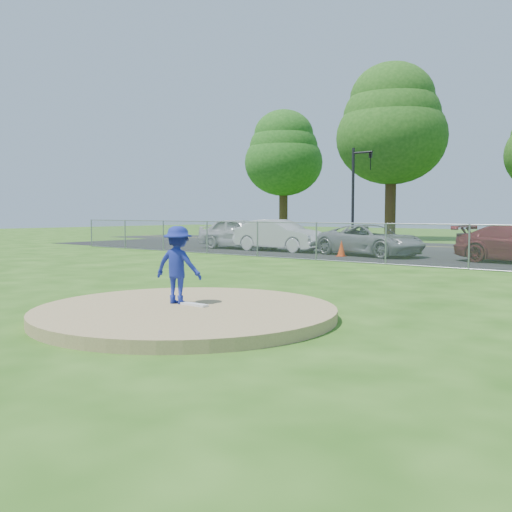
{
  "coord_description": "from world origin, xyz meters",
  "views": [
    {
      "loc": [
        7.34,
        -7.08,
        1.88
      ],
      "look_at": [
        0.0,
        2.0,
        1.0
      ],
      "focal_mm": 40.0,
      "sensor_mm": 36.0,
      "label": 1
    }
  ],
  "objects_px": {
    "tree_far_left": "(284,153)",
    "tree_left": "(392,124)",
    "traffic_signal_left": "(357,187)",
    "parked_car_gray": "(371,240)",
    "traffic_cone": "(341,248)",
    "parked_car_white": "(279,235)",
    "pitcher": "(178,265)",
    "parked_car_silver": "(241,233)"
  },
  "relations": [
    {
      "from": "tree_left",
      "to": "parked_car_gray",
      "type": "relative_size",
      "value": 2.55
    },
    {
      "from": "tree_far_left",
      "to": "parked_car_white",
      "type": "relative_size",
      "value": 2.28
    },
    {
      "from": "parked_car_white",
      "to": "tree_far_left",
      "type": "bearing_deg",
      "value": 34.82
    },
    {
      "from": "traffic_signal_left",
      "to": "parked_car_white",
      "type": "height_order",
      "value": "traffic_signal_left"
    },
    {
      "from": "tree_far_left",
      "to": "traffic_cone",
      "type": "relative_size",
      "value": 15.23
    },
    {
      "from": "parked_car_silver",
      "to": "traffic_cone",
      "type": "bearing_deg",
      "value": -103.8
    },
    {
      "from": "parked_car_silver",
      "to": "parked_car_gray",
      "type": "relative_size",
      "value": 0.97
    },
    {
      "from": "pitcher",
      "to": "parked_car_silver",
      "type": "distance_m",
      "value": 19.36
    },
    {
      "from": "parked_car_white",
      "to": "pitcher",
      "type": "bearing_deg",
      "value": -150.32
    },
    {
      "from": "traffic_signal_left",
      "to": "parked_car_gray",
      "type": "xyz_separation_m",
      "value": [
        4.3,
        -6.44,
        -2.67
      ]
    },
    {
      "from": "tree_left",
      "to": "parked_car_silver",
      "type": "xyz_separation_m",
      "value": [
        -1.06,
        -15.34,
        -7.42
      ]
    },
    {
      "from": "tree_left",
      "to": "pitcher",
      "type": "distance_m",
      "value": 33.38
    },
    {
      "from": "parked_car_silver",
      "to": "parked_car_white",
      "type": "xyz_separation_m",
      "value": [
        2.62,
        -0.14,
        -0.04
      ]
    },
    {
      "from": "traffic_cone",
      "to": "parked_car_gray",
      "type": "distance_m",
      "value": 1.45
    },
    {
      "from": "pitcher",
      "to": "parked_car_gray",
      "type": "height_order",
      "value": "pitcher"
    },
    {
      "from": "traffic_cone",
      "to": "parked_car_white",
      "type": "distance_m",
      "value": 4.38
    },
    {
      "from": "traffic_signal_left",
      "to": "parked_car_white",
      "type": "bearing_deg",
      "value": -96.01
    },
    {
      "from": "pitcher",
      "to": "tree_far_left",
      "type": "bearing_deg",
      "value": -72.28
    },
    {
      "from": "tree_far_left",
      "to": "tree_left",
      "type": "relative_size",
      "value": 0.86
    },
    {
      "from": "tree_left",
      "to": "parked_car_silver",
      "type": "bearing_deg",
      "value": -93.97
    },
    {
      "from": "traffic_cone",
      "to": "parked_car_silver",
      "type": "relative_size",
      "value": 0.15
    },
    {
      "from": "tree_far_left",
      "to": "traffic_cone",
      "type": "xyz_separation_m",
      "value": [
        16.76,
        -18.63,
        -6.7
      ]
    },
    {
      "from": "tree_left",
      "to": "parked_car_silver",
      "type": "relative_size",
      "value": 2.63
    },
    {
      "from": "parked_car_white",
      "to": "parked_car_gray",
      "type": "height_order",
      "value": "parked_car_white"
    },
    {
      "from": "tree_far_left",
      "to": "traffic_cone",
      "type": "height_order",
      "value": "tree_far_left"
    },
    {
      "from": "traffic_signal_left",
      "to": "traffic_cone",
      "type": "xyz_separation_m",
      "value": [
        3.52,
        -7.63,
        -3.0
      ]
    },
    {
      "from": "parked_car_white",
      "to": "parked_car_gray",
      "type": "relative_size",
      "value": 0.96
    },
    {
      "from": "pitcher",
      "to": "parked_car_silver",
      "type": "bearing_deg",
      "value": -68.61
    },
    {
      "from": "traffic_cone",
      "to": "pitcher",
      "type": "bearing_deg",
      "value": -71.18
    },
    {
      "from": "tree_left",
      "to": "traffic_cone",
      "type": "height_order",
      "value": "tree_left"
    },
    {
      "from": "tree_left",
      "to": "parked_car_white",
      "type": "xyz_separation_m",
      "value": [
        1.55,
        -15.48,
        -7.45
      ]
    },
    {
      "from": "tree_far_left",
      "to": "tree_left",
      "type": "height_order",
      "value": "tree_left"
    },
    {
      "from": "pitcher",
      "to": "traffic_cone",
      "type": "relative_size",
      "value": 2.04
    },
    {
      "from": "pitcher",
      "to": "parked_car_white",
      "type": "distance_m",
      "value": 17.78
    },
    {
      "from": "tree_far_left",
      "to": "traffic_cone",
      "type": "bearing_deg",
      "value": -48.02
    },
    {
      "from": "parked_car_white",
      "to": "parked_car_gray",
      "type": "distance_m",
      "value": 4.98
    },
    {
      "from": "tree_left",
      "to": "parked_car_gray",
      "type": "distance_m",
      "value": 18.39
    },
    {
      "from": "parked_car_gray",
      "to": "traffic_cone",
      "type": "bearing_deg",
      "value": 158.39
    },
    {
      "from": "tree_far_left",
      "to": "tree_left",
      "type": "bearing_deg",
      "value": -10.3
    },
    {
      "from": "tree_far_left",
      "to": "parked_car_white",
      "type": "xyz_separation_m",
      "value": [
        12.55,
        -17.48,
        -6.27
      ]
    },
    {
      "from": "traffic_signal_left",
      "to": "tree_left",
      "type": "bearing_deg",
      "value": 103.96
    },
    {
      "from": "pitcher",
      "to": "parked_car_silver",
      "type": "height_order",
      "value": "pitcher"
    }
  ]
}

